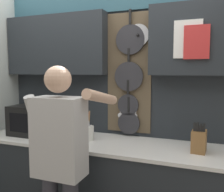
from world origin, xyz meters
TOP-DOWN VIEW (x-y plane):
  - base_cabinet_counter at (0.00, -0.00)m, footprint 2.38×0.64m
  - back_wall_unit at (-0.01, 0.29)m, footprint 2.95×0.23m
  - microwave at (-0.69, 0.00)m, footprint 0.52×0.37m
  - knife_block at (0.90, 0.00)m, footprint 0.12×0.16m
  - utensil_crock at (-0.11, 0.00)m, footprint 0.11×0.11m
  - person at (-0.07, -0.54)m, footprint 0.54×0.64m

SIDE VIEW (x-z plane):
  - base_cabinet_counter at x=0.00m, z-range 0.00..0.92m
  - person at x=-0.07m, z-range 0.15..1.78m
  - utensil_crock at x=-0.11m, z-range 0.86..1.15m
  - knife_block at x=0.90m, z-range 0.89..1.15m
  - microwave at x=-0.69m, z-range 0.93..1.23m
  - back_wall_unit at x=-0.01m, z-range 0.28..2.75m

